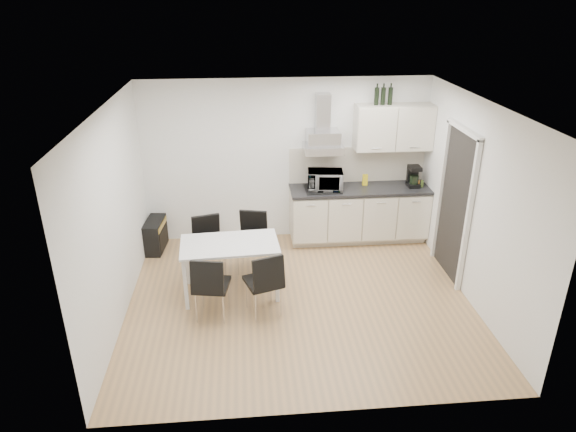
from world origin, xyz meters
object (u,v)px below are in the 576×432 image
chair_far_left (210,248)px  chair_far_right (252,243)px  dining_table (230,249)px  guitar_amp (155,235)px  floor_speaker (210,231)px  kitchenette (361,192)px  chair_near_left (212,286)px  chair_near_right (263,282)px

chair_far_left → chair_far_right: 0.60m
dining_table → chair_far_left: chair_far_left is taller
guitar_amp → floor_speaker: (0.84, 0.25, -0.08)m
kitchenette → chair_near_left: 3.08m
chair_near_left → floor_speaker: 2.18m
chair_far_left → guitar_amp: chair_far_left is taller
chair_near_right → floor_speaker: (-0.78, 2.14, -0.27)m
chair_far_left → guitar_amp: 1.29m
chair_near_left → floor_speaker: (-0.14, 2.16, -0.27)m
dining_table → chair_near_right: size_ratio=1.50×
kitchenette → floor_speaker: 2.54m
chair_far_left → floor_speaker: (-0.06, 1.15, -0.27)m
chair_far_right → chair_near_left: size_ratio=1.00×
dining_table → chair_near_right: 0.69m
chair_far_right → chair_near_left: same height
dining_table → chair_far_right: 0.69m
chair_near_right → dining_table: bearing=110.7°
chair_far_right → floor_speaker: bearing=-45.5°
kitchenette → chair_near_right: (-1.67, -1.97, -0.39)m
floor_speaker → chair_far_right: bearing=-71.9°
guitar_amp → chair_near_right: bearing=-44.1°
kitchenette → chair_far_left: 2.61m
floor_speaker → dining_table: bearing=-91.4°
chair_far_left → chair_near_left: bearing=78.7°
chair_near_left → chair_far_right: bearing=74.8°
dining_table → floor_speaker: 1.74m
chair_near_right → floor_speaker: chair_near_right is taller
kitchenette → guitar_amp: size_ratio=4.07×
guitar_amp → floor_speaker: 0.88m
kitchenette → floor_speaker: size_ratio=7.45×
chair_far_right → guitar_amp: size_ratio=1.42×
guitar_amp → floor_speaker: size_ratio=1.83×
kitchenette → chair_near_right: kitchenette is taller
chair_far_right → chair_near_left: (-0.52, -1.11, 0.00)m
dining_table → guitar_amp: bearing=127.7°
floor_speaker → chair_far_left: bearing=-100.8°
floor_speaker → kitchenette: bearing=-17.8°
chair_far_left → guitar_amp: (-0.91, 0.90, -0.19)m
chair_far_right → chair_near_right: 1.10m
kitchenette → chair_far_left: bearing=-157.6°
chair_near_right → chair_near_left: bearing=163.6°
kitchenette → dining_table: (-2.09, -1.46, -0.17)m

